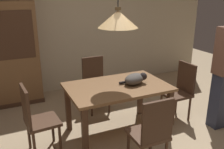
# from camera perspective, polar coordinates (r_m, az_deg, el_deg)

# --- Properties ---
(back_wall) EXTENTS (6.40, 0.10, 2.90)m
(back_wall) POSITION_cam_1_polar(r_m,az_deg,el_deg) (5.19, -8.90, 12.48)
(back_wall) COLOR beige
(back_wall) RESTS_ON ground
(dining_table) EXTENTS (1.40, 0.90, 0.75)m
(dining_table) POSITION_cam_1_polar(r_m,az_deg,el_deg) (3.47, 1.24, -4.14)
(dining_table) COLOR brown
(dining_table) RESTS_ON ground
(chair_far_back) EXTENTS (0.40, 0.40, 0.93)m
(chair_far_back) POSITION_cam_1_polar(r_m,az_deg,el_deg) (4.27, -3.93, -1.66)
(chair_far_back) COLOR #472D1E
(chair_far_back) RESTS_ON ground
(chair_near_front) EXTENTS (0.40, 0.40, 0.93)m
(chair_near_front) POSITION_cam_1_polar(r_m,az_deg,el_deg) (2.85, 9.13, -12.90)
(chair_near_front) COLOR #472D1E
(chair_near_front) RESTS_ON ground
(chair_left_side) EXTENTS (0.43, 0.43, 0.93)m
(chair_left_side) POSITION_cam_1_polar(r_m,az_deg,el_deg) (3.24, -17.24, -9.49)
(chair_left_side) COLOR #472D1E
(chair_left_side) RESTS_ON ground
(chair_right_side) EXTENTS (0.41, 0.41, 0.93)m
(chair_right_side) POSITION_cam_1_polar(r_m,az_deg,el_deg) (4.11, 15.55, -3.18)
(chair_right_side) COLOR #472D1E
(chair_right_side) RESTS_ON ground
(cat_sleeping) EXTENTS (0.41, 0.33, 0.16)m
(cat_sleeping) POSITION_cam_1_polar(r_m,az_deg,el_deg) (3.48, 5.42, -0.97)
(cat_sleeping) COLOR #4C4742
(cat_sleeping) RESTS_ON dining_table
(pendant_lamp) EXTENTS (0.52, 0.52, 1.30)m
(pendant_lamp) POSITION_cam_1_polar(r_m,az_deg,el_deg) (3.21, 1.37, 12.76)
(pendant_lamp) COLOR #E5B775
(hutch_bookcase) EXTENTS (1.12, 0.45, 1.85)m
(hutch_bookcase) POSITION_cam_1_polar(r_m,az_deg,el_deg) (4.76, -23.30, 3.74)
(hutch_bookcase) COLOR brown
(hutch_bookcase) RESTS_ON ground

